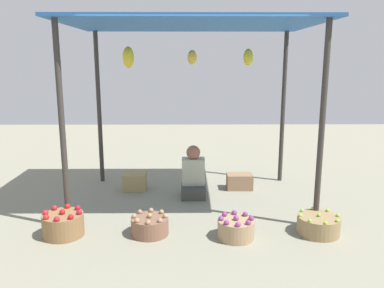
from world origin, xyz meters
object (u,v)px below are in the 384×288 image
vendor_person (193,177)px  basket_potatoes (150,225)px  basket_limes (318,225)px  basket_red_apples (63,224)px  wooden_crate_stacked_rear (135,181)px  wooden_crate_near_vendor (239,181)px  basket_purple_onions (236,228)px

vendor_person → basket_potatoes: (-0.53, -1.35, -0.19)m
basket_limes → basket_red_apples: bearing=-179.6°
basket_red_apples → basket_potatoes: size_ratio=1.08×
basket_red_apples → wooden_crate_stacked_rear: basket_red_apples is taller
wooden_crate_near_vendor → basket_red_apples: bearing=-143.6°
basket_potatoes → basket_limes: size_ratio=0.88×
basket_purple_onions → basket_limes: size_ratio=0.85×
basket_potatoes → wooden_crate_near_vendor: basket_potatoes is taller
basket_potatoes → basket_limes: basket_potatoes is taller
basket_red_apples → wooden_crate_stacked_rear: bearing=69.8°
basket_limes → basket_potatoes: bearing=-180.0°
basket_red_apples → basket_purple_onions: 2.02m
basket_limes → wooden_crate_near_vendor: basket_limes is taller
basket_purple_onions → basket_limes: basket_purple_onions is taller
basket_red_apples → basket_limes: 3.01m
wooden_crate_stacked_rear → wooden_crate_near_vendor: bearing=0.7°
vendor_person → basket_purple_onions: bearing=-72.0°
basket_potatoes → basket_limes: bearing=0.0°
vendor_person → basket_red_apples: size_ratio=1.64×
vendor_person → basket_potatoes: 1.46m
basket_potatoes → basket_purple_onions: bearing=-6.2°
basket_red_apples → wooden_crate_near_vendor: 2.84m
basket_red_apples → basket_purple_onions: bearing=-2.5°
basket_limes → wooden_crate_near_vendor: (-0.72, 1.67, 0.01)m
vendor_person → basket_purple_onions: vendor_person is taller
vendor_person → basket_red_apples: vendor_person is taller
vendor_person → wooden_crate_near_vendor: 0.83m
vendor_person → basket_potatoes: vendor_person is taller
basket_potatoes → basket_purple_onions: basket_purple_onions is taller
basket_potatoes → vendor_person: bearing=68.5°
wooden_crate_near_vendor → basket_purple_onions: bearing=-98.7°
vendor_person → basket_limes: size_ratio=1.56×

